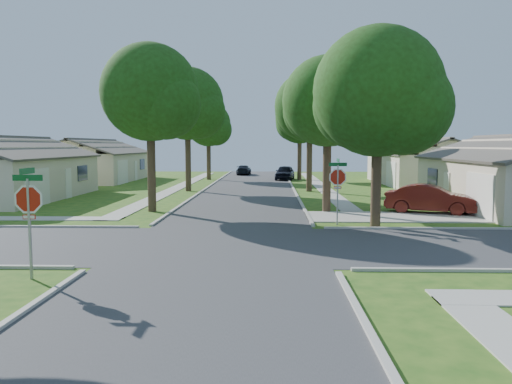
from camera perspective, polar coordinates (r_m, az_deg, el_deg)
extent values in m
plane|color=#245116|center=(18.04, -3.77, -6.07)|extent=(100.00, 100.00, 0.00)
cube|color=#333335|center=(18.04, -3.77, -6.05)|extent=(7.00, 100.00, 0.02)
cube|color=#9E9B91|center=(43.97, 7.39, 0.70)|extent=(1.20, 40.00, 0.04)
cube|color=#9E9B91|center=(44.43, -8.46, 0.73)|extent=(1.20, 40.00, 0.04)
cube|color=#9E9B91|center=(25.72, 15.63, -2.76)|extent=(8.80, 3.60, 0.05)
cube|color=gray|center=(14.56, -24.44, -3.90)|extent=(0.06, 0.06, 2.70)
cylinder|color=white|center=(14.46, -24.57, -0.77)|extent=(1.05, 0.02, 1.05)
cylinder|color=#AC180B|center=(14.46, -24.57, -0.77)|extent=(0.90, 0.03, 0.90)
cube|color=#AC180B|center=(14.52, -24.50, -2.61)|extent=(0.34, 0.03, 0.12)
cube|color=white|center=(14.52, -24.50, -2.61)|extent=(0.30, 0.03, 0.08)
cube|color=#0C5426|center=(14.42, -24.66, 1.49)|extent=(0.80, 0.02, 0.16)
cube|color=#0C5426|center=(14.41, -24.68, 2.20)|extent=(0.02, 0.80, 0.16)
cube|color=gray|center=(22.61, 9.29, -0.34)|extent=(0.06, 0.06, 2.70)
cylinder|color=white|center=(22.55, 9.33, 1.68)|extent=(1.05, 0.02, 1.05)
cylinder|color=#AC180B|center=(22.55, 9.33, 1.68)|extent=(0.90, 0.03, 0.90)
cube|color=#AC180B|center=(22.58, 9.31, 0.49)|extent=(0.34, 0.03, 0.12)
cube|color=white|center=(22.58, 9.31, 0.49)|extent=(0.30, 0.03, 0.08)
cube|color=#0C5426|center=(22.52, 9.35, 3.13)|extent=(0.80, 0.02, 0.16)
cube|color=#0C5426|center=(22.51, 9.35, 3.59)|extent=(0.02, 0.80, 0.16)
cylinder|color=#38281C|center=(26.82, 8.10, 1.91)|extent=(0.44, 0.44, 3.95)
sphere|color=#1C380E|center=(26.87, 8.21, 10.25)|extent=(4.80, 4.80, 4.80)
sphere|color=#1C380E|center=(26.46, 10.14, 8.99)|extent=(3.46, 3.46, 3.46)
sphere|color=#1C380E|center=(27.36, 6.53, 9.17)|extent=(3.26, 3.26, 3.26)
cylinder|color=#38281C|center=(38.74, 6.11, 3.24)|extent=(0.44, 0.44, 4.30)
sphere|color=#1C380E|center=(38.83, 6.17, 9.69)|extent=(5.40, 5.40, 5.40)
sphere|color=#1C380E|center=(38.33, 7.65, 8.72)|extent=(3.89, 3.89, 3.89)
sphere|color=#1C380E|center=(39.41, 4.90, 8.85)|extent=(3.67, 3.67, 3.67)
cylinder|color=#38281C|center=(51.71, 4.99, 3.73)|extent=(0.44, 0.44, 4.20)
sphere|color=#1C380E|center=(51.75, 5.03, 8.30)|extent=(5.00, 5.00, 5.00)
sphere|color=#1C380E|center=(51.29, 6.04, 7.62)|extent=(3.60, 3.60, 3.60)
sphere|color=#1C380E|center=(52.32, 4.15, 7.72)|extent=(3.40, 3.40, 3.40)
cylinder|color=#38281C|center=(27.39, -11.85, 2.23)|extent=(0.44, 0.44, 4.25)
sphere|color=#1C380E|center=(27.50, -12.03, 11.10)|extent=(5.20, 5.20, 5.20)
sphere|color=#1C380E|center=(26.73, -10.34, 9.90)|extent=(3.74, 3.74, 3.74)
sphere|color=#1C380E|center=(28.27, -13.25, 9.86)|extent=(3.54, 3.54, 3.54)
cylinder|color=#38281C|center=(39.15, -7.77, 3.35)|extent=(0.44, 0.44, 4.44)
sphere|color=#1C380E|center=(39.25, -7.85, 9.99)|extent=(5.60, 5.60, 5.60)
sphere|color=#1C380E|center=(38.50, -6.52, 9.05)|extent=(4.03, 4.03, 4.03)
sphere|color=#1C380E|center=(40.04, -8.87, 9.08)|extent=(3.81, 3.81, 3.81)
cylinder|color=#38281C|center=(52.02, -5.43, 3.57)|extent=(0.44, 0.44, 3.90)
sphere|color=#1C380E|center=(52.04, -5.46, 7.74)|extent=(4.60, 4.60, 4.60)
sphere|color=#1C380E|center=(51.47, -4.63, 7.13)|extent=(3.31, 3.31, 3.31)
sphere|color=#1C380E|center=(52.68, -6.13, 7.20)|extent=(3.13, 3.13, 3.13)
cylinder|color=#38281C|center=(22.35, 13.55, 0.60)|extent=(0.44, 0.44, 3.54)
sphere|color=#1C380E|center=(22.40, 13.78, 11.08)|extent=(5.60, 5.60, 5.60)
sphere|color=#1C380E|center=(22.02, 16.58, 9.29)|extent=(4.03, 4.03, 4.03)
sphere|color=#1C380E|center=(22.88, 11.29, 9.60)|extent=(3.81, 3.81, 3.81)
cube|color=#443F3A|center=(31.14, 25.02, 4.65)|extent=(4.42, 13.60, 1.56)
cube|color=silver|center=(26.87, 24.14, -0.38)|extent=(0.06, 3.20, 2.20)
cube|color=silver|center=(31.11, 20.94, 0.28)|extent=(0.06, 0.90, 2.00)
cube|color=#1E2633|center=(33.53, 19.51, 1.61)|extent=(0.06, 1.80, 1.10)
cube|color=#BAAA93|center=(48.80, 18.71, 2.54)|extent=(8.00, 13.00, 2.80)
cube|color=#443F3A|center=(49.37, 21.01, 4.88)|extent=(4.42, 13.60, 1.56)
cube|color=#443F3A|center=(48.20, 16.50, 5.01)|extent=(4.42, 13.60, 1.56)
cube|color=silver|center=(43.99, 15.16, 1.97)|extent=(0.06, 3.20, 2.20)
cube|color=silver|center=(48.42, 13.91, 2.18)|extent=(0.06, 0.90, 2.00)
cube|color=#1E2633|center=(50.94, 13.30, 2.96)|extent=(0.06, 1.80, 1.10)
cube|color=#BAAA93|center=(37.15, -26.80, 1.45)|extent=(8.00, 13.00, 2.80)
cube|color=#443F3A|center=(36.17, -24.15, 4.71)|extent=(4.42, 13.60, 1.56)
cube|color=silver|center=(31.88, -23.73, 0.47)|extent=(0.06, 3.20, 2.20)
cube|color=silver|center=(36.03, -20.64, 0.94)|extent=(0.06, 0.90, 2.00)
cube|color=#1E2633|center=(38.41, -19.20, 2.06)|extent=(0.06, 1.80, 1.10)
cube|color=#BAAA93|center=(52.70, -17.99, 2.75)|extent=(8.00, 13.00, 2.80)
cube|color=#443F3A|center=(52.02, -15.98, 5.04)|extent=(4.42, 13.60, 1.56)
cube|color=#443F3A|center=(53.36, -20.09, 4.92)|extent=(4.42, 13.60, 1.56)
cube|color=silver|center=(47.76, -14.99, 2.23)|extent=(0.06, 3.20, 2.20)
cube|color=silver|center=(52.13, -13.56, 2.40)|extent=(0.06, 0.90, 2.00)
cube|color=#1E2633|center=(54.62, -12.86, 3.12)|extent=(0.06, 1.80, 1.10)
imported|color=#4B140F|center=(27.76, 19.33, -0.75)|extent=(4.88, 3.16, 1.52)
imported|color=black|center=(51.63, 3.32, 2.23)|extent=(2.33, 4.58, 1.49)
imported|color=black|center=(60.21, -1.41, 2.53)|extent=(1.69, 4.01, 1.16)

